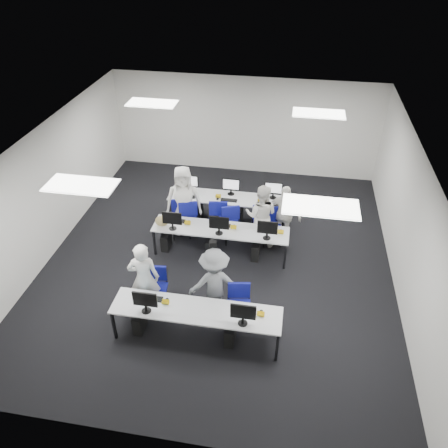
% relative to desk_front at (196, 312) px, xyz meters
% --- Properties ---
extents(room, '(9.00, 9.02, 3.00)m').
position_rel_desk_front_xyz_m(room, '(0.00, 2.40, 0.82)').
color(room, black).
rests_on(room, ground).
extents(ceiling_panels, '(5.20, 4.60, 0.02)m').
position_rel_desk_front_xyz_m(ceiling_panels, '(0.00, 2.40, 2.30)').
color(ceiling_panels, white).
rests_on(ceiling_panels, room).
extents(desk_front, '(3.20, 0.70, 0.73)m').
position_rel_desk_front_xyz_m(desk_front, '(0.00, 0.00, 0.00)').
color(desk_front, '#B4B6B9').
rests_on(desk_front, ground).
extents(desk_mid, '(3.20, 0.70, 0.73)m').
position_rel_desk_front_xyz_m(desk_mid, '(0.00, 2.60, 0.00)').
color(desk_mid, '#B4B6B9').
rests_on(desk_mid, ground).
extents(desk_back, '(3.20, 0.70, 0.73)m').
position_rel_desk_front_xyz_m(desk_back, '(0.00, 4.00, 0.00)').
color(desk_back, '#B4B6B9').
rests_on(desk_back, ground).
extents(equipment_front, '(2.51, 0.41, 1.19)m').
position_rel_desk_front_xyz_m(equipment_front, '(-0.19, -0.02, -0.32)').
color(equipment_front, '#0E6BB6').
rests_on(equipment_front, desk_front).
extents(equipment_mid, '(2.91, 0.41, 1.19)m').
position_rel_desk_front_xyz_m(equipment_mid, '(-0.19, 2.58, -0.32)').
color(equipment_mid, white).
rests_on(equipment_mid, desk_mid).
extents(equipment_back, '(2.91, 0.41, 1.19)m').
position_rel_desk_front_xyz_m(equipment_back, '(0.19, 4.02, -0.32)').
color(equipment_back, white).
rests_on(equipment_back, desk_back).
extents(chair_0, '(0.50, 0.54, 0.92)m').
position_rel_desk_front_xyz_m(chair_0, '(-1.01, 0.67, -0.39)').
color(chair_0, navy).
rests_on(chair_0, ground).
extents(chair_1, '(0.53, 0.56, 0.93)m').
position_rel_desk_front_xyz_m(chair_1, '(0.75, 0.45, -0.39)').
color(chair_1, navy).
rests_on(chair_1, ground).
extents(chair_2, '(0.57, 0.60, 0.92)m').
position_rel_desk_front_xyz_m(chair_2, '(-1.13, 3.22, -0.39)').
color(chair_2, navy).
rests_on(chair_2, ground).
extents(chair_3, '(0.54, 0.58, 0.98)m').
position_rel_desk_front_xyz_m(chair_3, '(-0.17, 3.16, -0.37)').
color(chair_3, navy).
rests_on(chair_3, ground).
extents(chair_4, '(0.53, 0.56, 0.91)m').
position_rel_desk_front_xyz_m(chair_4, '(1.17, 3.28, -0.39)').
color(chair_4, navy).
rests_on(chair_4, ground).
extents(chair_5, '(0.64, 0.66, 0.99)m').
position_rel_desk_front_xyz_m(chair_5, '(-0.99, 3.39, -0.37)').
color(chair_5, navy).
rests_on(chair_5, ground).
extents(chair_6, '(0.62, 0.64, 0.97)m').
position_rel_desk_front_xyz_m(chair_6, '(0.07, 3.42, -0.38)').
color(chair_6, navy).
rests_on(chair_6, ground).
extents(chair_7, '(0.63, 0.65, 0.98)m').
position_rel_desk_front_xyz_m(chair_7, '(0.96, 3.48, -0.37)').
color(chair_7, navy).
rests_on(chair_7, ground).
extents(handbag, '(0.38, 0.30, 0.27)m').
position_rel_desk_front_xyz_m(handbag, '(-1.37, 2.51, 0.18)').
color(handbag, '#97844E').
rests_on(handbag, desk_mid).
extents(student_0, '(0.68, 0.51, 1.68)m').
position_rel_desk_front_xyz_m(student_0, '(-1.18, 0.56, 0.16)').
color(student_0, silver).
rests_on(student_0, ground).
extents(student_1, '(0.84, 0.68, 1.62)m').
position_rel_desk_front_xyz_m(student_1, '(0.89, 3.20, 0.13)').
color(student_1, silver).
rests_on(student_1, ground).
extents(student_2, '(0.99, 0.74, 1.83)m').
position_rel_desk_front_xyz_m(student_2, '(-1.07, 3.39, 0.23)').
color(student_2, silver).
rests_on(student_2, ground).
extents(student_3, '(0.99, 0.71, 1.56)m').
position_rel_desk_front_xyz_m(student_3, '(1.42, 3.38, 0.10)').
color(student_3, silver).
rests_on(student_3, ground).
extents(photographer, '(1.16, 0.87, 1.59)m').
position_rel_desk_front_xyz_m(photographer, '(0.22, 0.70, 0.11)').
color(photographer, slate).
rests_on(photographer, ground).
extents(dslr_camera, '(0.19, 0.21, 0.10)m').
position_rel_desk_front_xyz_m(dslr_camera, '(0.17, 0.87, 0.96)').
color(dslr_camera, black).
rests_on(dslr_camera, photographer).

